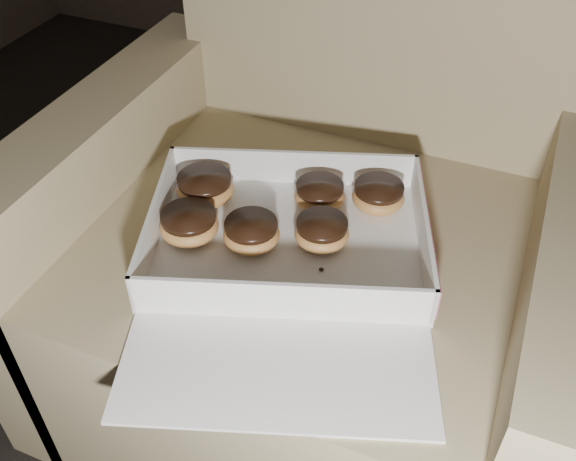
% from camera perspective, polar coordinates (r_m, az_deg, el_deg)
% --- Properties ---
extents(armchair, '(0.84, 0.71, 0.88)m').
position_cam_1_polar(armchair, '(1.08, 2.87, -2.52)').
color(armchair, tan).
rests_on(armchair, floor).
extents(bakery_box, '(0.51, 0.55, 0.07)m').
position_cam_1_polar(bakery_box, '(0.90, 0.05, -2.45)').
color(bakery_box, white).
rests_on(bakery_box, armchair).
extents(donut_a, '(0.08, 0.08, 0.04)m').
position_cam_1_polar(donut_a, '(0.98, 2.81, 3.23)').
color(donut_a, '#DB924C').
rests_on(donut_a, bakery_box).
extents(donut_b, '(0.09, 0.09, 0.04)m').
position_cam_1_polar(donut_b, '(0.93, -8.77, 0.54)').
color(donut_b, '#DB924C').
rests_on(donut_b, bakery_box).
extents(donut_c, '(0.08, 0.08, 0.04)m').
position_cam_1_polar(donut_c, '(0.92, 3.02, -0.10)').
color(donut_c, '#DB924C').
rests_on(donut_c, bakery_box).
extents(donut_d, '(0.08, 0.08, 0.04)m').
position_cam_1_polar(donut_d, '(0.91, -3.28, -0.19)').
color(donut_d, '#DB924C').
rests_on(donut_d, bakery_box).
extents(donut_e, '(0.08, 0.08, 0.04)m').
position_cam_1_polar(donut_e, '(0.99, 8.03, 3.11)').
color(donut_e, '#DB924C').
rests_on(donut_e, bakery_box).
extents(donut_f, '(0.09, 0.09, 0.04)m').
position_cam_1_polar(donut_f, '(1.00, -7.38, 3.80)').
color(donut_f, '#DB924C').
rests_on(donut_f, bakery_box).
extents(crumb_a, '(0.01, 0.01, 0.00)m').
position_cam_1_polar(crumb_a, '(0.85, 6.57, -6.51)').
color(crumb_a, black).
rests_on(crumb_a, bakery_box).
extents(crumb_b, '(0.01, 0.01, 0.00)m').
position_cam_1_polar(crumb_b, '(0.89, 2.98, -3.48)').
color(crumb_b, black).
rests_on(crumb_b, bakery_box).
extents(crumb_c, '(0.01, 0.01, 0.00)m').
position_cam_1_polar(crumb_c, '(0.87, -6.32, -4.61)').
color(crumb_c, black).
rests_on(crumb_c, bakery_box).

